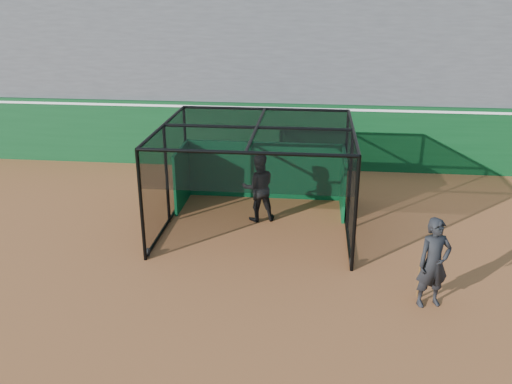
# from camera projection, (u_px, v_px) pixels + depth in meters

# --- Properties ---
(ground) EXTENTS (120.00, 120.00, 0.00)m
(ground) POSITION_uv_depth(u_px,v_px,m) (240.00, 274.00, 13.25)
(ground) COLOR brown
(ground) RESTS_ON ground
(outfield_wall) EXTENTS (50.00, 0.50, 2.50)m
(outfield_wall) POSITION_uv_depth(u_px,v_px,m) (270.00, 134.00, 20.68)
(outfield_wall) COLOR #0A3B18
(outfield_wall) RESTS_ON ground
(grandstand) EXTENTS (50.00, 7.85, 8.95)m
(grandstand) POSITION_uv_depth(u_px,v_px,m) (278.00, 39.00, 23.05)
(grandstand) COLOR #4C4C4F
(grandstand) RESTS_ON ground
(batting_cage) EXTENTS (5.34, 4.92, 2.96)m
(batting_cage) POSITION_uv_depth(u_px,v_px,m) (257.00, 178.00, 15.41)
(batting_cage) COLOR black
(batting_cage) RESTS_ON ground
(batter) EXTENTS (1.17, 1.02, 2.05)m
(batter) POSITION_uv_depth(u_px,v_px,m) (258.00, 188.00, 15.99)
(batter) COLOR black
(batter) RESTS_ON ground
(on_deck_player) EXTENTS (0.86, 0.70, 2.06)m
(on_deck_player) POSITION_uv_depth(u_px,v_px,m) (434.00, 263.00, 11.64)
(on_deck_player) COLOR black
(on_deck_player) RESTS_ON ground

